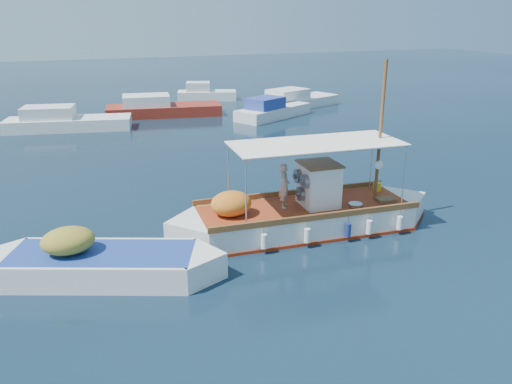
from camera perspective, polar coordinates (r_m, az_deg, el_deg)
name	(u,v)px	position (r m, az deg, el deg)	size (l,w,h in m)	color
ground	(290,224)	(18.36, 3.87, -3.66)	(160.00, 160.00, 0.00)	black
fishing_caique	(303,216)	(17.69, 5.42, -2.77)	(9.86, 3.38, 6.04)	white
dinghy	(100,266)	(15.27, -17.38, -8.05)	(6.66, 3.93, 1.77)	white
bg_boat_nw	(65,123)	(35.89, -21.01, 7.42)	(8.36, 4.09, 1.80)	silver
bg_boat_n	(160,109)	(39.20, -10.87, 9.28)	(8.89, 4.20, 1.80)	maroon
bg_boat_ne	(272,111)	(37.69, 1.79, 9.21)	(6.78, 4.89, 1.80)	silver
bg_boat_e	(295,102)	(42.18, 4.51, 10.26)	(8.22, 5.12, 1.80)	silver
bg_boat_far_n	(205,94)	(46.25, -5.83, 11.04)	(5.57, 3.53, 1.80)	silver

